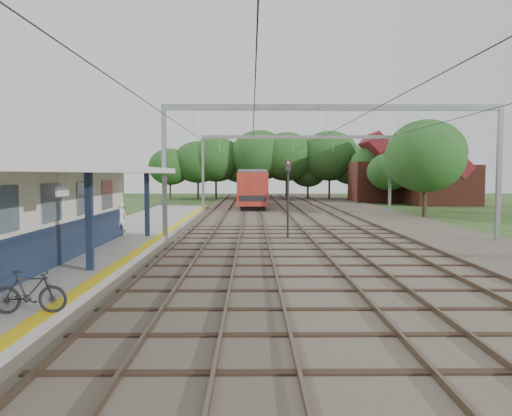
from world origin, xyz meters
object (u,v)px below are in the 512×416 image
object	(u,v)px
bicycle	(30,292)
train	(252,185)
signal_post	(288,191)
person	(121,219)

from	to	relation	value
bicycle	train	world-z (taller)	train
train	signal_post	xyz separation A→B (m)	(1.85, -37.10, 0.48)
person	signal_post	size ratio (longest dim) A/B	0.41
person	train	xyz separation A→B (m)	(6.76, 38.29, 0.92)
person	bicycle	distance (m)	14.25
train	signal_post	size ratio (longest dim) A/B	8.66
signal_post	bicycle	bearing A→B (deg)	-134.80
person	signal_post	distance (m)	8.80
person	bicycle	world-z (taller)	person
person	signal_post	bearing A→B (deg)	163.91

